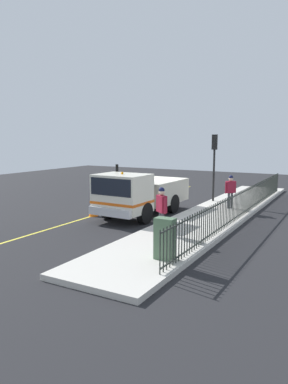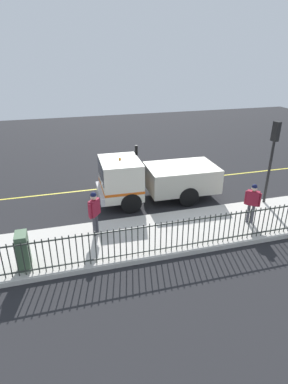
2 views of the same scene
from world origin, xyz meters
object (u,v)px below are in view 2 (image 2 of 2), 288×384
Objects in this scene: worker_standing at (94,209)px; pedestrian_distant at (253,199)px; traffic_cone at (121,181)px; traffic_light_near at (273,147)px; work_truck at (149,177)px; utility_cabinet at (23,251)px.

pedestrian_distant is (0.80, 6.30, -0.05)m from worker_standing.
traffic_cone is (-5.54, -4.31, -0.90)m from pedestrian_distant.
worker_standing is 8.27m from traffic_light_near.
pedestrian_distant is 0.45× the size of traffic_light_near.
traffic_cone is at bearing 15.14° from worker_standing.
worker_standing reaches higher than pedestrian_distant.
traffic_light_near reaches higher than work_truck.
traffic_light_near reaches higher than worker_standing.
worker_standing is 2.69× the size of traffic_cone.
work_truck is 1.54× the size of traffic_light_near.
traffic_light_near is at bearing -97.07° from pedestrian_distant.
worker_standing is 6.35m from pedestrian_distant.
worker_standing reaches higher than utility_cabinet.
work_truck is 5.74m from traffic_light_near.
pedestrian_distant is at bearing -135.08° from work_truck.
pedestrian_distant reaches higher than traffic_cone.
traffic_light_near is 5.68× the size of traffic_cone.
traffic_light_near is 3.00× the size of utility_cabinet.
utility_cabinet is (0.59, -8.83, -0.42)m from pedestrian_distant.
worker_standing is at bearing 118.91° from utility_cabinet.
traffic_cone is at bearing 27.91° from work_truck.
work_truck is at bearing 26.20° from traffic_cone.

